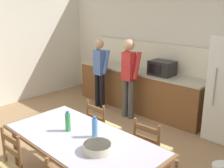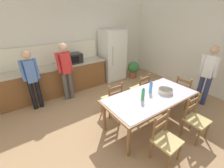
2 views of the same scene
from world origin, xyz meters
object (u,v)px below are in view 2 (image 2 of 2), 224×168
bottle_off_centre (151,87)px  person_by_table (208,73)px  microwave (74,58)px  refrigerator (113,56)px  chair_side_far_right (140,89)px  chair_head_end (184,92)px  person_at_counter (66,69)px  serving_bowl (165,91)px  bottle_near_centre (143,94)px  dining_table (151,99)px  potted_plant (133,69)px  chair_side_near_right (195,119)px  chair_side_near_left (165,139)px  person_at_sink (32,78)px

bottle_off_centre → person_by_table: (1.79, -0.38, 0.06)m
microwave → refrigerator: bearing=-0.7°
bottle_off_centre → chair_side_far_right: (0.39, 0.67, -0.44)m
microwave → chair_head_end: microwave is taller
chair_side_far_right → person_at_counter: 2.18m
refrigerator → serving_bowl: refrigerator is taller
refrigerator → bottle_near_centre: 2.95m
dining_table → potted_plant: bearing=54.9°
refrigerator → bottle_near_centre: (-1.16, -2.71, -0.04)m
refrigerator → bottle_off_centre: 2.70m
chair_side_near_right → potted_plant: 3.29m
bottle_near_centre → chair_side_near_right: size_ratio=0.30×
person_at_counter → person_by_table: same height
chair_side_far_right → chair_side_near_left: bearing=54.1°
bottle_off_centre → serving_bowl: (0.26, -0.21, -0.07)m
chair_side_near_left → chair_head_end: bearing=19.8°
chair_side_near_left → person_at_sink: person_at_sink is taller
dining_table → person_by_table: (1.90, -0.25, 0.25)m
refrigerator → person_by_table: size_ratio=1.10×
chair_head_end → chair_side_near_left: same height
bottle_near_centre → chair_side_far_right: size_ratio=0.30×
serving_bowl → chair_side_near_right: size_ratio=0.35×
bottle_near_centre → person_at_sink: size_ratio=0.17×
person_at_counter → person_by_table: size_ratio=1.00×
chair_head_end → person_at_sink: (-3.33, 2.25, 0.46)m
serving_bowl → potted_plant: (1.23, 2.36, -0.43)m
person_by_table → microwave: bearing=-58.3°
refrigerator → chair_head_end: 2.81m
chair_side_near_right → bottle_off_centre: bearing=112.2°
bottle_near_centre → person_at_sink: 2.81m
microwave → bottle_near_centre: bearing=-82.4°
bottle_off_centre → chair_side_near_left: 1.18m
microwave → person_by_table: size_ratio=0.30×
chair_head_end → person_at_sink: person_at_sink is taller
dining_table → person_by_table: bearing=-7.6°
refrigerator → bottle_off_centre: bearing=-107.0°
chair_side_near_left → potted_plant: chair_side_near_left is taller
chair_side_near_left → bottle_near_centre: bearing=71.3°
chair_head_end → dining_table: bearing=87.7°
bottle_near_centre → chair_side_near_left: 0.94m
chair_head_end → person_by_table: 0.78m
chair_side_far_right → person_by_table: size_ratio=0.54×
bottle_near_centre → serving_bowl: bearing=-7.7°
dining_table → potted_plant: dining_table is taller
person_at_sink → chair_side_far_right: bearing=-120.1°
refrigerator → chair_head_end: (0.45, -2.73, -0.48)m
chair_side_near_left → potted_plant: bearing=52.9°
microwave → person_at_sink: bearing=-159.7°
chair_head_end → chair_side_far_right: 1.19m
refrigerator → chair_side_near_left: 3.80m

